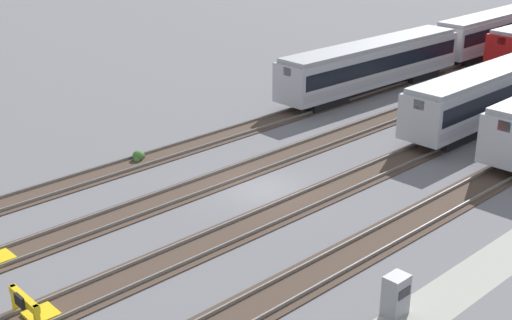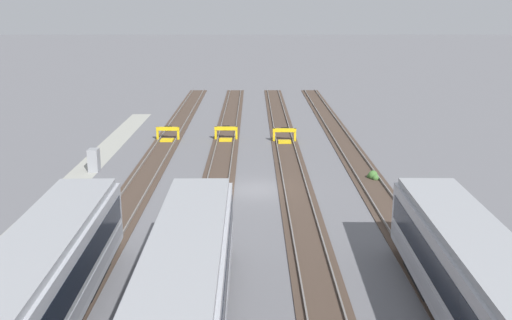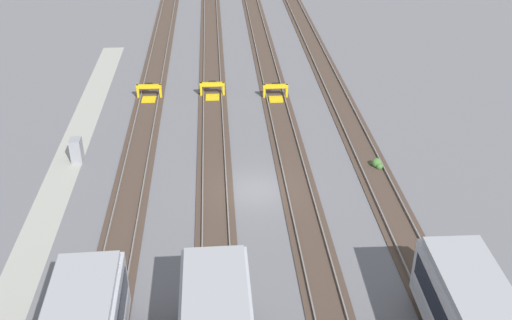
{
  "view_description": "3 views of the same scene",
  "coord_description": "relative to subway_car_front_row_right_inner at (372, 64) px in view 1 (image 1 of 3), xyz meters",
  "views": [
    {
      "loc": [
        -23.61,
        -23.95,
        14.97
      ],
      "look_at": [
        -0.53,
        0.0,
        1.8
      ],
      "focal_mm": 50.0,
      "sensor_mm": 36.0,
      "label": 1
    },
    {
      "loc": [
        36.34,
        -0.22,
        11.41
      ],
      "look_at": [
        -0.53,
        0.0,
        1.8
      ],
      "focal_mm": 42.0,
      "sensor_mm": 36.0,
      "label": 2
    },
    {
      "loc": [
        30.34,
        -2.24,
        19.38
      ],
      "look_at": [
        -0.53,
        0.0,
        1.8
      ],
      "focal_mm": 42.0,
      "sensor_mm": 36.0,
      "label": 3
    }
  ],
  "objects": [
    {
      "name": "service_walkway",
      "position": [
        -18.8,
        -19.62,
        -2.04
      ],
      "size": [
        54.0,
        2.0,
        0.01
      ],
      "primitive_type": "cube",
      "color": "#9E9E93",
      "rests_on": "ground"
    },
    {
      "name": "subway_car_back_row_centre",
      "position": [
        19.1,
        -0.01,
        0.0
      ],
      "size": [
        18.01,
        2.93,
        3.7
      ],
      "color": "#ADAFB7",
      "rests_on": "ground"
    },
    {
      "name": "rail_track_nearest",
      "position": [
        -18.8,
        -15.09,
        -2.0
      ],
      "size": [
        90.0,
        2.23,
        0.21
      ],
      "color": "#47382D",
      "rests_on": "ground"
    },
    {
      "name": "electrical_cabinet",
      "position": [
        -23.2,
        -18.93,
        -1.24
      ],
      "size": [
        0.9,
        0.73,
        1.6
      ],
      "color": "gray",
      "rests_on": "ground"
    },
    {
      "name": "rail_track_far_inner",
      "position": [
        -18.8,
        0.02,
        -2.0
      ],
      "size": [
        90.0,
        2.23,
        0.21
      ],
      "color": "#47382D",
      "rests_on": "ground"
    },
    {
      "name": "rail_track_middle",
      "position": [
        -18.8,
        -5.02,
        -2.0
      ],
      "size": [
        90.0,
        2.24,
        0.21
      ],
      "color": "#47382D",
      "rests_on": "ground"
    },
    {
      "name": "subway_car_front_row_right_inner",
      "position": [
        0.0,
        0.0,
        0.0
      ],
      "size": [
        18.06,
        3.25,
        3.7
      ],
      "color": "#ADAFB7",
      "rests_on": "ground"
    },
    {
      "name": "bumper_stop_near_inner_track",
      "position": [
        -33.01,
        -10.06,
        -1.53
      ],
      "size": [
        1.36,
        2.0,
        1.22
      ],
      "color": "gold",
      "rests_on": "ground"
    },
    {
      "name": "ground_plane",
      "position": [
        -18.8,
        -7.54,
        -2.04
      ],
      "size": [
        400.0,
        400.0,
        0.0
      ],
      "primitive_type": "plane",
      "color": "slate"
    },
    {
      "name": "weed_clump",
      "position": [
        -21.03,
        0.35,
        -1.8
      ],
      "size": [
        0.92,
        0.7,
        0.64
      ],
      "color": "#427033",
      "rests_on": "ground"
    },
    {
      "name": "subway_car_front_row_rightmost",
      "position": [
        0.0,
        -10.05,
        0.0
      ],
      "size": [
        18.01,
        2.93,
        3.7
      ],
      "color": "#ADAFB7",
      "rests_on": "ground"
    },
    {
      "name": "rail_track_near_inner",
      "position": [
        -18.8,
        -10.05,
        -2.0
      ],
      "size": [
        90.0,
        2.24,
        0.21
      ],
      "color": "#47382D",
      "rests_on": "ground"
    }
  ]
}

